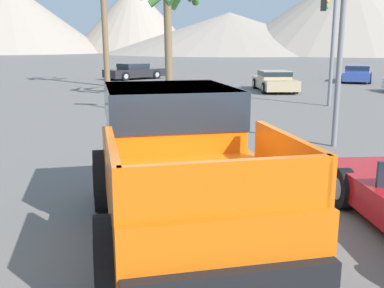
{
  "coord_description": "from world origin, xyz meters",
  "views": [
    {
      "loc": [
        0.82,
        -5.75,
        2.66
      ],
      "look_at": [
        -0.19,
        0.92,
        1.15
      ],
      "focal_mm": 42.0,
      "sensor_mm": 36.0,
      "label": 1
    }
  ],
  "objects_px": {
    "parked_car_dark": "(134,71)",
    "palm_tree_tall": "(168,5)",
    "parked_car_tan": "(275,81)",
    "traffic_light_main": "(329,17)",
    "orange_pickup_truck": "(176,154)",
    "parked_car_blue": "(357,73)"
  },
  "relations": [
    {
      "from": "parked_car_dark",
      "to": "palm_tree_tall",
      "type": "bearing_deg",
      "value": -27.06
    },
    {
      "from": "parked_car_tan",
      "to": "palm_tree_tall",
      "type": "height_order",
      "value": "palm_tree_tall"
    },
    {
      "from": "parked_car_tan",
      "to": "traffic_light_main",
      "type": "bearing_deg",
      "value": 106.0
    },
    {
      "from": "parked_car_dark",
      "to": "traffic_light_main",
      "type": "relative_size",
      "value": 0.86
    },
    {
      "from": "parked_car_tan",
      "to": "orange_pickup_truck",
      "type": "bearing_deg",
      "value": 73.58
    },
    {
      "from": "traffic_light_main",
      "to": "palm_tree_tall",
      "type": "relative_size",
      "value": 0.94
    },
    {
      "from": "orange_pickup_truck",
      "to": "parked_car_dark",
      "type": "xyz_separation_m",
      "value": [
        -8.35,
        27.3,
        -0.55
      ]
    },
    {
      "from": "orange_pickup_truck",
      "to": "parked_car_tan",
      "type": "xyz_separation_m",
      "value": [
        1.92,
        20.17,
        -0.57
      ]
    },
    {
      "from": "parked_car_dark",
      "to": "traffic_light_main",
      "type": "bearing_deg",
      "value": -2.82
    },
    {
      "from": "parked_car_blue",
      "to": "palm_tree_tall",
      "type": "bearing_deg",
      "value": -119.99
    },
    {
      "from": "parked_car_dark",
      "to": "palm_tree_tall",
      "type": "xyz_separation_m",
      "value": [
        5.15,
        -12.0,
        3.8
      ]
    },
    {
      "from": "orange_pickup_truck",
      "to": "palm_tree_tall",
      "type": "xyz_separation_m",
      "value": [
        -3.21,
        15.3,
        3.25
      ]
    },
    {
      "from": "parked_car_tan",
      "to": "palm_tree_tall",
      "type": "distance_m",
      "value": 8.04
    },
    {
      "from": "orange_pickup_truck",
      "to": "parked_car_blue",
      "type": "relative_size",
      "value": 1.11
    },
    {
      "from": "parked_car_blue",
      "to": "parked_car_dark",
      "type": "xyz_separation_m",
      "value": [
        -16.2,
        0.03,
        0.01
      ]
    },
    {
      "from": "orange_pickup_truck",
      "to": "parked_car_tan",
      "type": "height_order",
      "value": "orange_pickup_truck"
    },
    {
      "from": "parked_car_blue",
      "to": "palm_tree_tall",
      "type": "relative_size",
      "value": 0.82
    },
    {
      "from": "traffic_light_main",
      "to": "parked_car_dark",
      "type": "bearing_deg",
      "value": 47.46
    },
    {
      "from": "parked_car_dark",
      "to": "orange_pickup_truck",
      "type": "bearing_deg",
      "value": -33.26
    },
    {
      "from": "orange_pickup_truck",
      "to": "palm_tree_tall",
      "type": "relative_size",
      "value": 0.91
    },
    {
      "from": "palm_tree_tall",
      "to": "orange_pickup_truck",
      "type": "bearing_deg",
      "value": -78.16
    },
    {
      "from": "palm_tree_tall",
      "to": "parked_car_tan",
      "type": "bearing_deg",
      "value": 43.48
    }
  ]
}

